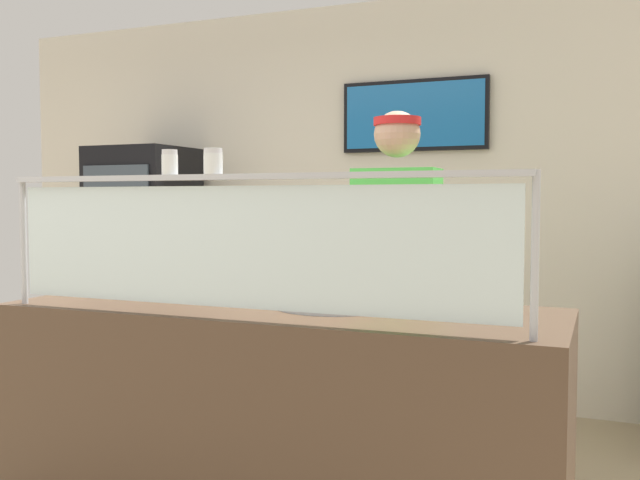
# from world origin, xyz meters

# --- Properties ---
(shop_rear_unit) EXTENTS (6.53, 0.13, 2.70)m
(shop_rear_unit) POSITION_xyz_m (1.06, 2.59, 1.36)
(shop_rear_unit) COLOR silver
(shop_rear_unit) RESTS_ON ground
(serving_counter) EXTENTS (2.13, 0.75, 0.95)m
(serving_counter) POSITION_xyz_m (1.06, 0.38, 0.47)
(serving_counter) COLOR #4C3828
(serving_counter) RESTS_ON ground
(sneeze_guard) EXTENTS (1.95, 0.06, 0.50)m
(sneeze_guard) POSITION_xyz_m (1.06, 0.06, 1.26)
(sneeze_guard) COLOR #B2B5BC
(sneeze_guard) RESTS_ON serving_counter
(pizza_tray) EXTENTS (0.46, 0.46, 0.04)m
(pizza_tray) POSITION_xyz_m (1.26, 0.45, 0.97)
(pizza_tray) COLOR #9EA0A8
(pizza_tray) RESTS_ON serving_counter
(pizza_server) EXTENTS (0.13, 0.29, 0.01)m
(pizza_server) POSITION_xyz_m (1.24, 0.43, 0.99)
(pizza_server) COLOR #ADAFB7
(pizza_server) RESTS_ON pizza_tray
(parmesan_shaker) EXTENTS (0.06, 0.06, 0.09)m
(parmesan_shaker) POSITION_xyz_m (0.78, 0.06, 1.49)
(parmesan_shaker) COLOR white
(parmesan_shaker) RESTS_ON sneeze_guard
(pepper_flake_shaker) EXTENTS (0.07, 0.07, 0.09)m
(pepper_flake_shaker) POSITION_xyz_m (0.96, 0.06, 1.49)
(pepper_flake_shaker) COLOR white
(pepper_flake_shaker) RESTS_ON sneeze_guard
(worker_figure) EXTENTS (0.41, 0.50, 1.76)m
(worker_figure) POSITION_xyz_m (1.34, 1.04, 1.01)
(worker_figure) COLOR #23232D
(worker_figure) RESTS_ON ground
(drink_fridge) EXTENTS (0.64, 0.62, 1.73)m
(drink_fridge) POSITION_xyz_m (-0.87, 2.14, 0.87)
(drink_fridge) COLOR black
(drink_fridge) RESTS_ON ground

